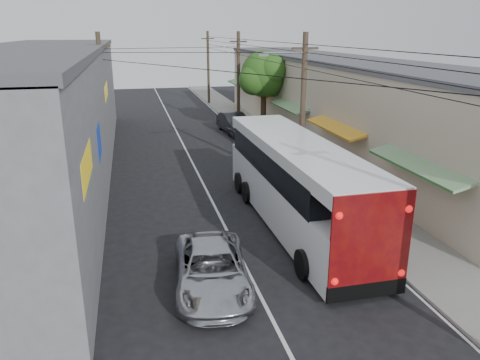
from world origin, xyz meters
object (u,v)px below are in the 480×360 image
object	(u,v)px
parked_car_far	(234,123)
pedestrian_far	(287,150)
pedestrian_near	(316,164)
coach_bus	(295,182)
parked_suv	(279,170)
jeepney	(212,269)
parked_car_mid	(240,130)

from	to	relation	value
parked_car_far	pedestrian_far	xyz separation A→B (m)	(1.22, -9.85, 0.05)
pedestrian_near	pedestrian_far	bearing A→B (deg)	-67.08
coach_bus	parked_suv	distance (m)	5.46
jeepney	parked_suv	size ratio (longest dim) A/B	0.85
coach_bus	parked_suv	bearing A→B (deg)	79.01
parked_car_far	pedestrian_near	world-z (taller)	pedestrian_near
jeepney	parked_car_mid	xyz separation A→B (m)	(6.01, 21.51, -0.05)
coach_bus	pedestrian_far	bearing A→B (deg)	72.89
parked_car_far	parked_car_mid	bearing A→B (deg)	-95.78
coach_bus	pedestrian_near	distance (m)	6.31
parked_car_far	pedestrian_near	size ratio (longest dim) A/B	2.74
parked_car_far	pedestrian_near	xyz separation A→B (m)	(1.54, -13.87, 0.21)
pedestrian_near	jeepney	bearing A→B (deg)	70.91
coach_bus	parked_car_mid	world-z (taller)	coach_bus
jeepney	parked_car_mid	distance (m)	22.34
pedestrian_far	coach_bus	bearing A→B (deg)	65.79
jeepney	pedestrian_near	size ratio (longest dim) A/B	2.82
parked_suv	jeepney	bearing A→B (deg)	-126.30
parked_suv	parked_car_far	xyz separation A→B (m)	(0.62, 14.00, -0.06)
parked_suv	pedestrian_far	bearing A→B (deg)	58.81
parked_suv	pedestrian_near	distance (m)	2.17
jeepney	parked_car_mid	bearing A→B (deg)	80.01
coach_bus	parked_car_far	distance (m)	19.36
jeepney	parked_car_far	world-z (taller)	parked_car_far
parked_suv	pedestrian_far	distance (m)	4.54
coach_bus	parked_car_far	world-z (taller)	coach_bus
parked_suv	pedestrian_near	xyz separation A→B (m)	(2.16, 0.13, 0.15)
parked_suv	parked_car_far	distance (m)	14.01
parked_suv	pedestrian_far	world-z (taller)	parked_suv
parked_car_mid	pedestrian_near	world-z (taller)	pedestrian_near
jeepney	parked_car_mid	size ratio (longest dim) A/B	1.31
parked_suv	pedestrian_near	bearing A→B (deg)	-3.76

